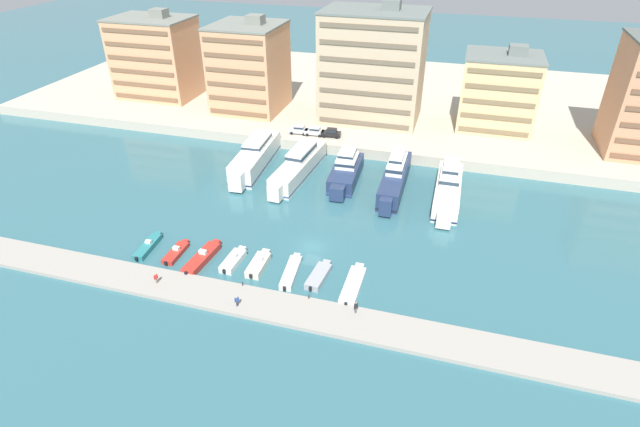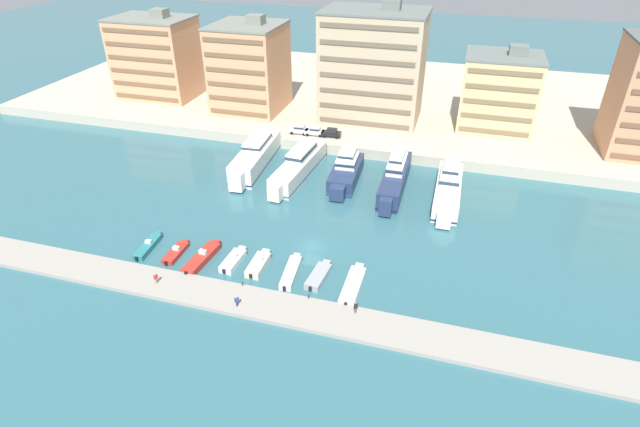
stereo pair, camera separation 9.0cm
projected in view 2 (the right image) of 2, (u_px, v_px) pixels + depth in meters
The scene contains 28 objects.
ground_plane at pixel (312, 247), 74.73m from camera, with size 400.00×400.00×0.00m, color #336670.
quay_promenade at pixel (388, 99), 128.99m from camera, with size 180.00×70.00×2.19m, color #BCB29E.
pier_dock at pixel (279, 308), 62.98m from camera, with size 120.00×5.52×0.56m, color #9E998E.
yacht_white_far_left at pixel (255, 157), 96.48m from camera, with size 5.76×21.77×7.05m.
yacht_ivory_left at pixel (299, 166), 93.59m from camera, with size 5.55×22.20×6.78m.
yacht_navy_mid_left at pixel (346, 171), 91.81m from camera, with size 5.24×16.39×7.36m.
yacht_navy_center_left at pixel (395, 177), 89.11m from camera, with size 3.87×20.78×8.18m.
yacht_ivory_center at pixel (448, 187), 85.96m from camera, with size 4.34×20.20×8.09m.
motorboat_teal_far_left at pixel (148, 246), 74.20m from camera, with size 2.07×7.13×1.25m.
motorboat_red_left at pixel (176, 252), 72.96m from camera, with size 1.77×6.14×1.24m.
motorboat_red_mid_left at pixel (202, 258), 71.64m from camera, with size 2.57×8.58×1.59m.
motorboat_white_center_left at pixel (234, 260), 71.11m from camera, with size 2.13×6.16×1.54m.
motorboat_cream_center at pixel (259, 264), 70.26m from camera, with size 2.12×6.33×1.56m.
motorboat_white_center_right at pixel (291, 272), 68.88m from camera, with size 2.32×7.91×1.40m.
motorboat_grey_mid_right at pixel (319, 276), 68.19m from camera, with size 2.48×6.63×0.94m.
motorboat_white_right at pixel (353, 285), 66.62m from camera, with size 2.14×8.81×1.23m.
car_silver_far_left at pixel (299, 129), 105.77m from camera, with size 4.21×2.15×1.80m.
car_silver_left at pixel (315, 131), 105.00m from camera, with size 4.20×2.12×1.80m.
car_black_mid_left at pixel (331, 132), 104.32m from camera, with size 4.21×2.14×1.80m.
apartment_block_far_left at pixel (156, 57), 122.97m from camera, with size 18.97×13.73×20.93m.
apartment_block_left at pixel (250, 68), 114.58m from camera, with size 15.26×15.80×21.29m.
apartment_block_mid_left at pixel (373, 67), 107.69m from camera, with size 21.67×15.08×25.41m.
apartment_block_center_left at pixel (499, 92), 105.23m from camera, with size 15.47×13.19×17.69m.
pedestrian_near_edge at pixel (156, 277), 66.26m from camera, with size 0.39×0.55×1.58m.
pedestrian_mid_deck at pixel (356, 307), 61.31m from camera, with size 0.45×0.58×1.73m.
pedestrian_far_side at pixel (237, 300), 62.44m from camera, with size 0.43×0.49×1.57m.
bollard_west at pixel (242, 283), 66.17m from camera, with size 0.20×0.20×0.61m.
bollard_west_mid at pixel (309, 296), 63.97m from camera, with size 0.20×0.20×0.61m.
Camera 2 is at (18.23, -58.14, 43.58)m, focal length 28.00 mm.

